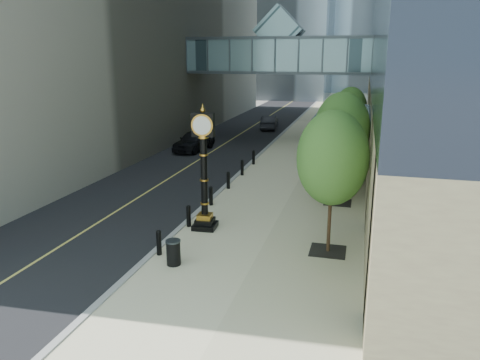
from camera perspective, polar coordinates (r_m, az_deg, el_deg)
name	(u,v)px	position (r m, az deg, el deg)	size (l,w,h in m)	color
ground	(218,275)	(16.93, -2.68, -11.54)	(320.00, 320.00, 0.00)	gray
road	(262,120)	(56.16, 2.75, 7.29)	(8.00, 180.00, 0.02)	black
sidewalk	(331,122)	(55.06, 10.98, 6.90)	(8.00, 180.00, 0.06)	beige
curb	(296,121)	(55.47, 6.83, 7.13)	(0.25, 180.00, 0.07)	gray
skywalk	(279,53)	(43.10, 4.80, 15.18)	(17.00, 4.20, 5.80)	slate
entrance_canopy	(344,114)	(28.65, 12.55, 7.92)	(3.00, 8.00, 4.38)	#383F44
bollard_row	(220,188)	(25.53, -2.44, -1.02)	(0.20, 16.20, 0.90)	black
street_trees	(346,123)	(28.88, 12.74, 6.85)	(2.80, 28.47, 5.75)	black
street_clock	(204,178)	(20.38, -4.40, 0.27)	(1.08, 1.08, 5.38)	black
trash_bin	(173,253)	(17.56, -8.12, -8.83)	(0.52, 0.52, 0.90)	black
pedestrian	(358,170)	(28.75, 14.17, 1.18)	(0.62, 0.41, 1.70)	beige
car_near	(194,141)	(38.19, -5.62, 4.81)	(1.93, 4.79, 1.63)	black
car_far	(269,122)	(49.23, 3.61, 7.02)	(1.49, 4.28, 1.41)	black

